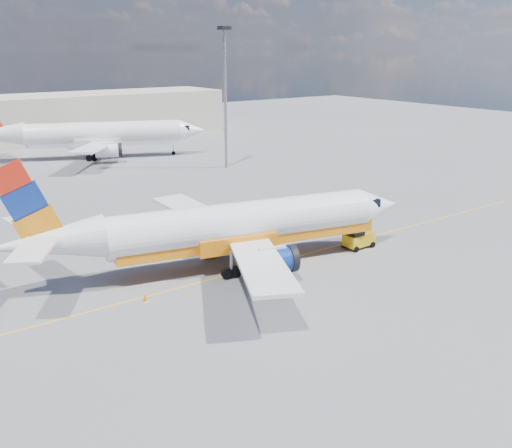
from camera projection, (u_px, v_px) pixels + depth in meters
ground at (263, 285)px, 40.21m from camera, size 240.00×240.00×0.00m
taxi_line at (239, 272)px, 42.54m from camera, size 70.00×0.15×0.01m
terminal_main at (33, 119)px, 99.95m from camera, size 70.00×14.00×8.00m
main_jet at (231, 227)px, 42.74m from camera, size 31.41×24.16×9.48m
second_jet at (97, 135)px, 85.46m from camera, size 33.76×25.49×10.35m
gse_tug at (358, 238)px, 47.42m from camera, size 2.56×1.58×1.82m
traffic_cone at (145, 298)px, 37.50m from camera, size 0.40×0.40×0.56m
floodlight_mast at (225, 85)px, 76.35m from camera, size 1.36×1.36×18.69m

